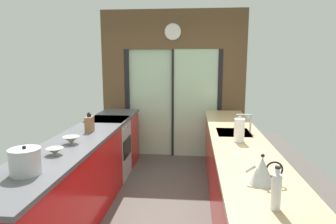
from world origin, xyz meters
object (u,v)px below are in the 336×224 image
Objects in this scene: knife_block at (89,124)px; stock_pot at (25,161)px; paper_towel_roll at (239,131)px; mixing_bowl_near at (55,151)px; kettle at (262,170)px; soap_bottle at (276,191)px; mixing_bowl_far at (71,140)px; oven_range at (109,148)px.

stock_pot is (0.00, -1.41, 0.01)m from knife_block.
paper_towel_roll is (1.78, -0.32, 0.03)m from knife_block.
stock_pot is (-0.00, -0.48, 0.07)m from mixing_bowl_near.
kettle is 0.37m from soap_bottle.
paper_towel_roll is at bearing 31.31° from stock_pot.
kettle is at bearing -0.75° from stock_pot.
mixing_bowl_far is 0.72× the size of knife_block.
stock_pot is 2.08m from paper_towel_roll.
paper_towel_roll reaches higher than stock_pot.
soap_bottle is (1.78, -0.87, 0.08)m from mixing_bowl_near.
kettle is at bearing -15.71° from mixing_bowl_near.
kettle is (1.78, -1.43, 0.00)m from knife_block.
oven_range is 1.47m from mixing_bowl_far.
paper_towel_roll reaches higher than oven_range.
mixing_bowl_far is at bearing 90.00° from mixing_bowl_near.
knife_block is 0.85× the size of paper_towel_roll.
knife_block is at bearing 141.29° from kettle.
soap_bottle is at bearing -35.01° from mixing_bowl_far.
soap_bottle is (-0.00, -0.37, 0.02)m from kettle.
mixing_bowl_near is 0.60× the size of kettle.
soap_bottle reaches higher than kettle.
kettle is at bearing -38.71° from knife_block.
stock_pot is 0.90× the size of kettle.
soap_bottle is at bearing -55.60° from oven_range.
kettle is 1.11m from paper_towel_roll.
soap_bottle is 0.93× the size of paper_towel_roll.
knife_block reaches higher than stock_pot.
stock_pot reaches higher than mixing_bowl_near.
mixing_bowl_near is at bearing 90.00° from stock_pot.
mixing_bowl_near is 0.67× the size of stock_pot.
mixing_bowl_near is at bearing 164.29° from kettle.
paper_towel_roll is (1.80, -1.15, 0.59)m from oven_range.
soap_bottle is (1.78, -0.40, 0.01)m from stock_pot.
oven_range is 3.76× the size of knife_block.
mixing_bowl_near is 1.85m from kettle.
kettle is at bearing -89.88° from paper_towel_roll.
kettle is at bearing -51.38° from oven_range.
oven_range is 3.21× the size of paper_towel_roll.
paper_towel_roll reaches higher than soap_bottle.
knife_block is at bearing 134.66° from soap_bottle.
mixing_bowl_far is (0.02, -1.38, 0.51)m from oven_range.
stock_pot is 1.82m from soap_bottle.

